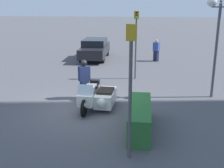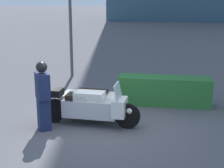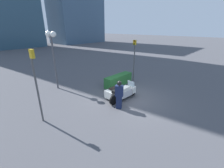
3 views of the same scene
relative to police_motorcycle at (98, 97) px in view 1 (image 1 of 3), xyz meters
The scene contains 9 objects.
ground_plane 0.77m from the police_motorcycle, 57.78° to the right, with size 160.00×160.00×0.00m, color #4C4C51.
police_motorcycle is the anchor object (origin of this frame).
officer_rider 1.43m from the police_motorcycle, 144.12° to the right, with size 0.50×0.55×1.73m.
hedge_bush_curbside 2.48m from the police_motorcycle, 42.75° to the left, with size 2.77×0.70×0.87m, color #28662D.
twin_lamp_post 6.02m from the police_motorcycle, 112.14° to the left, with size 0.41×1.12×4.31m.
traffic_light_near 4.31m from the police_motorcycle, 21.81° to the left, with size 0.23×0.26×3.57m.
traffic_light_far 5.28m from the police_motorcycle, 164.78° to the left, with size 0.23×0.26×3.66m.
parked_car_background 10.42m from the police_motorcycle, 169.21° to the right, with size 4.84×1.89×1.50m.
pedestrian_bystander 10.22m from the police_motorcycle, 165.23° to the left, with size 0.47×0.52×1.56m.
Camera 1 is at (10.12, 2.30, 4.05)m, focal length 45.00 mm.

